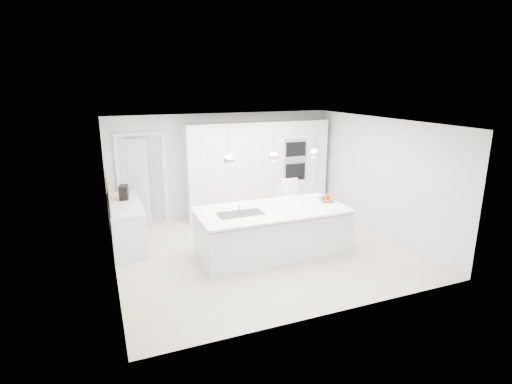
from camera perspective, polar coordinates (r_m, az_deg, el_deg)
name	(u,v)px	position (r m, az deg, el deg)	size (l,w,h in m)	color
floor	(262,249)	(8.03, 0.81, -8.13)	(5.50, 5.50, 0.00)	beige
wall_back	(223,164)	(9.91, -4.77, 3.95)	(5.50, 5.50, 0.00)	silver
wall_left	(109,204)	(7.06, -20.21, -1.62)	(5.00, 5.00, 0.00)	silver
ceiling	(262,122)	(7.40, 0.88, 9.94)	(5.50, 5.50, 0.00)	white
tall_cabinets	(257,168)	(9.92, 0.19, 3.42)	(3.60, 0.60, 2.30)	white
oven_stack	(296,160)	(9.97, 5.67, 4.58)	(0.62, 0.04, 1.05)	#A5A5A8
doorway_frame	(142,180)	(9.55, -15.93, 1.59)	(1.11, 0.08, 2.13)	white
hallway_door	(131,183)	(9.49, -17.38, 1.27)	(0.82, 0.04, 2.00)	white
radiator	(157,187)	(9.62, -13.95, 0.75)	(0.32, 0.04, 1.40)	white
left_base_cabinets	(126,225)	(8.46, -18.02, -4.53)	(0.60, 1.80, 0.86)	white
left_worktop	(125,204)	(8.33, -18.27, -1.61)	(0.62, 1.82, 0.04)	white
oak_backsplash	(108,192)	(8.25, -20.41, -0.01)	(0.02, 1.80, 0.50)	#B07D40
island_base	(273,233)	(7.64, 2.39, -5.88)	(2.80, 1.20, 0.86)	white
island_worktop	(272,210)	(7.54, 2.27, -2.56)	(2.84, 1.40, 0.04)	white
island_sink	(240,218)	(7.28, -2.25, -3.71)	(0.84, 0.44, 0.18)	#3F3F42
island_tap	(239,203)	(7.41, -2.43, -1.51)	(0.02, 0.02, 0.30)	white
pendant_left	(229,160)	(6.94, -3.91, 4.56)	(0.20, 0.20, 0.20)	white
pendant_mid	(274,157)	(7.25, 2.52, 5.03)	(0.20, 0.20, 0.20)	white
pendant_right	(315,154)	(7.63, 8.36, 5.40)	(0.20, 0.20, 0.20)	white
fruit_bowl	(326,200)	(8.12, 10.01, -1.07)	(0.29, 0.29, 0.07)	#B07D40
espresso_machine	(124,192)	(8.54, -18.36, -0.05)	(0.17, 0.27, 0.29)	black
bar_stool_left	(284,210)	(8.76, 4.06, -2.56)	(0.34, 0.47, 1.02)	white
bar_stool_right	(292,207)	(8.73, 5.20, -2.11)	(0.39, 0.54, 1.18)	white
apple_a	(324,198)	(8.11, 9.69, -0.80)	(0.08, 0.08, 0.08)	#AE1210
apple_b	(328,197)	(8.13, 10.22, -0.78)	(0.09, 0.09, 0.09)	#AE1210
banana_bunch	(327,196)	(8.11, 10.06, -0.57)	(0.19, 0.19, 0.03)	yellow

